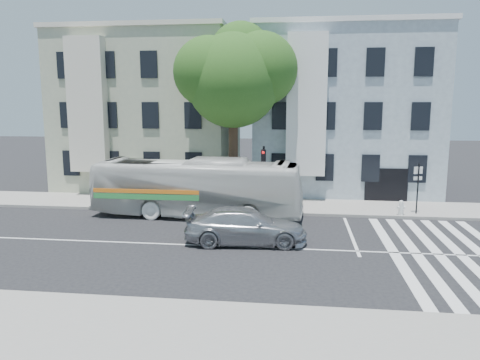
% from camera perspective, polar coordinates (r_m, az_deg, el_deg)
% --- Properties ---
extents(ground, '(120.00, 120.00, 0.00)m').
position_cam_1_polar(ground, '(20.90, -4.02, -7.98)').
color(ground, black).
rests_on(ground, ground).
extents(sidewalk_far, '(80.00, 4.00, 0.15)m').
position_cam_1_polar(sidewalk_far, '(28.51, -0.94, -3.03)').
color(sidewalk_far, gray).
rests_on(sidewalk_far, ground).
extents(sidewalk_near, '(80.00, 4.00, 0.15)m').
position_cam_1_polar(sidewalk_near, '(13.68, -10.75, -17.66)').
color(sidewalk_near, gray).
rests_on(sidewalk_near, ground).
extents(building_left, '(12.00, 10.00, 11.00)m').
position_cam_1_polar(building_left, '(36.23, -10.54, 8.16)').
color(building_left, '#9AA388').
rests_on(building_left, ground).
extents(building_right, '(12.00, 10.00, 11.00)m').
position_cam_1_polar(building_right, '(34.70, 12.33, 8.05)').
color(building_right, '#8997A2').
rests_on(building_right, ground).
extents(street_tree, '(7.30, 5.90, 11.10)m').
position_cam_1_polar(street_tree, '(28.58, -0.66, 12.66)').
color(street_tree, '#2D2116').
rests_on(street_tree, ground).
extents(bus, '(3.35, 11.68, 3.22)m').
position_cam_1_polar(bus, '(25.77, -5.26, -0.94)').
color(bus, silver).
rests_on(bus, ground).
extents(sedan, '(2.62, 5.60, 1.58)m').
position_cam_1_polar(sedan, '(20.99, 0.69, -5.63)').
color(sedan, '#AEB0B6').
rests_on(sedan, ground).
extents(hedge, '(8.43, 2.99, 0.70)m').
position_cam_1_polar(hedge, '(27.59, -5.22, -2.59)').
color(hedge, '#1E5B1D').
rests_on(hedge, sidewalk_far).
extents(traffic_signal, '(0.39, 0.52, 3.81)m').
position_cam_1_polar(traffic_signal, '(26.29, 2.88, 1.19)').
color(traffic_signal, black).
rests_on(traffic_signal, ground).
extents(fire_hydrant, '(0.47, 0.27, 0.82)m').
position_cam_1_polar(fire_hydrant, '(27.08, 19.04, -3.17)').
color(fire_hydrant, silver).
rests_on(fire_hydrant, sidewalk_far).
extents(far_sign_pole, '(0.49, 0.24, 2.81)m').
position_cam_1_polar(far_sign_pole, '(27.47, 20.86, -0.26)').
color(far_sign_pole, black).
rests_on(far_sign_pole, sidewalk_far).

